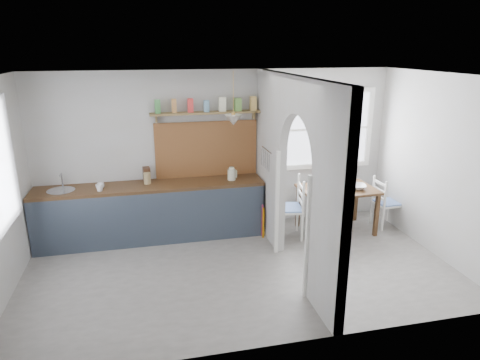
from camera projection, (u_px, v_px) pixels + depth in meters
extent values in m
cube|color=gray|center=(241.00, 270.00, 5.88)|extent=(5.80, 3.20, 0.01)
cube|color=#BDBDBD|center=(241.00, 76.00, 5.11)|extent=(5.80, 3.20, 0.01)
cube|color=#BDBDBD|center=(219.00, 151.00, 6.98)|extent=(5.80, 0.01, 2.60)
cube|color=#BDBDBD|center=(278.00, 229.00, 4.01)|extent=(5.80, 0.01, 2.60)
cube|color=#BDBDBD|center=(438.00, 166.00, 6.11)|extent=(0.01, 3.20, 2.60)
cube|color=#BDBDBD|center=(330.00, 208.00, 4.53)|extent=(0.12, 0.80, 2.60)
cube|color=#BDBDBD|center=(271.00, 158.00, 6.57)|extent=(0.12, 1.20, 2.60)
cube|color=#BDBDBD|center=(300.00, 120.00, 5.22)|extent=(0.12, 1.20, 1.05)
cube|color=#4A341A|center=(151.00, 186.00, 6.59)|extent=(3.50, 0.60, 0.05)
cube|color=#48515A|center=(153.00, 220.00, 6.46)|extent=(3.50, 0.03, 0.85)
cube|color=#3F271B|center=(152.00, 212.00, 6.77)|extent=(3.46, 0.45, 0.85)
cylinder|color=#B5B8BF|center=(61.00, 191.00, 6.32)|extent=(0.40, 0.40, 0.02)
cube|color=#9B5B2E|center=(207.00, 149.00, 6.90)|extent=(1.65, 0.03, 0.90)
cube|color=olive|center=(207.00, 113.00, 6.64)|extent=(1.75, 0.20, 0.03)
cube|color=#378338|center=(158.00, 107.00, 6.46)|extent=(0.09, 0.09, 0.18)
cube|color=#AD7334|center=(174.00, 107.00, 6.51)|extent=(0.09, 0.09, 0.18)
cube|color=red|center=(190.00, 106.00, 6.56)|extent=(0.09, 0.09, 0.18)
cube|color=#6497B9|center=(206.00, 106.00, 6.61)|extent=(0.09, 0.09, 0.18)
cube|color=#FAFBC2|center=(222.00, 105.00, 6.66)|extent=(0.09, 0.09, 0.18)
cube|color=#538830|center=(238.00, 105.00, 6.72)|extent=(0.09, 0.09, 0.18)
cube|color=gold|center=(253.00, 105.00, 6.77)|extent=(0.09, 0.09, 0.18)
cone|color=silver|center=(233.00, 120.00, 6.42)|extent=(0.26, 0.26, 0.16)
cylinder|color=#B5B8BF|center=(267.00, 150.00, 6.42)|extent=(0.02, 0.50, 0.02)
imported|color=white|center=(100.00, 188.00, 6.27)|extent=(0.14, 0.14, 0.11)
imported|color=white|center=(101.00, 186.00, 6.41)|extent=(0.14, 0.14, 0.08)
cube|color=#3F271B|center=(147.00, 174.00, 6.70)|extent=(0.12, 0.16, 0.23)
cylinder|color=tan|center=(147.00, 178.00, 6.61)|extent=(0.14, 0.14, 0.18)
cube|color=#A12849|center=(262.00, 220.00, 6.84)|extent=(0.02, 0.03, 0.53)
cube|color=orange|center=(263.00, 223.00, 6.79)|extent=(0.02, 0.03, 0.52)
imported|color=silver|center=(357.00, 187.00, 6.87)|extent=(0.36, 0.36, 0.07)
imported|color=#70A475|center=(333.00, 189.00, 6.71)|extent=(0.13, 0.13, 0.09)
cylinder|color=black|center=(317.00, 191.00, 6.74)|extent=(0.20, 0.20, 0.02)
imported|color=#6C3473|center=(337.00, 179.00, 7.11)|extent=(0.17, 0.17, 0.17)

